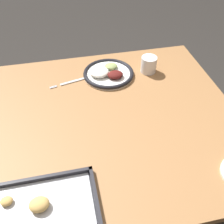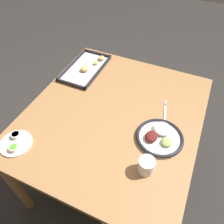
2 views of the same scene
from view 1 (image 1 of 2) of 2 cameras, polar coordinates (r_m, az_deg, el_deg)
The scene contains 6 objects.
ground_plane at distance 1.70m, azimuth -0.70°, elevation -18.64°, with size 8.00×8.00×0.00m, color #282623.
dining_table at distance 1.18m, azimuth -0.96°, elevation -4.55°, with size 1.13×1.00×0.72m.
dinner_plate at distance 1.34m, azimuth -0.89°, elevation 8.44°, with size 0.26×0.26×0.05m.
fork at distance 1.32m, azimuth -8.18°, elevation 6.67°, with size 0.22×0.06×0.00m.
baking_tray at distance 0.90m, azimuth -17.49°, elevation -19.75°, with size 0.41×0.23×0.04m.
drinking_cup at distance 1.37m, azimuth 7.99°, elevation 10.20°, with size 0.08×0.08×0.08m.
Camera 1 is at (0.15, 0.77, 1.50)m, focal length 42.00 mm.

